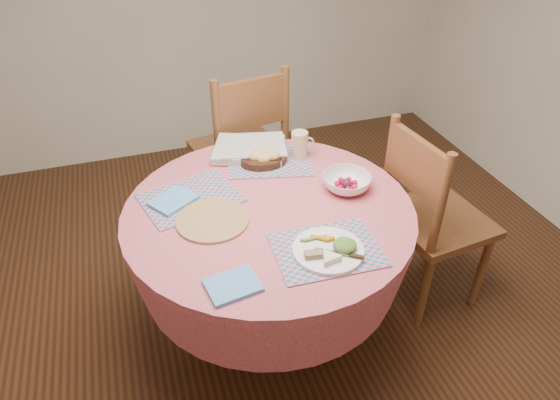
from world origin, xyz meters
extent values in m
plane|color=#331C0F|center=(0.00, 0.00, 0.00)|extent=(4.00, 4.00, 0.00)
cylinder|color=#CD6071|center=(0.00, 0.00, 0.73)|extent=(1.24, 1.24, 0.04)
cone|color=#CD6071|center=(0.00, 0.00, 0.56)|extent=(1.24, 1.24, 0.30)
cylinder|color=black|center=(0.00, 0.00, 0.22)|extent=(0.14, 0.14, 0.44)
cylinder|color=black|center=(0.00, 0.00, 0.03)|extent=(0.56, 0.56, 0.06)
cube|color=brown|center=(0.88, 0.00, 0.48)|extent=(0.49, 0.51, 0.04)
cylinder|color=brown|center=(1.08, -0.17, 0.24)|extent=(0.05, 0.05, 0.48)
cylinder|color=brown|center=(1.04, 0.20, 0.24)|extent=(0.05, 0.05, 0.48)
cylinder|color=brown|center=(0.72, -0.21, 0.24)|extent=(0.05, 0.05, 0.48)
cylinder|color=brown|center=(0.68, 0.17, 0.24)|extent=(0.05, 0.05, 0.48)
cylinder|color=brown|center=(0.70, -0.22, 0.74)|extent=(0.05, 0.05, 0.53)
cylinder|color=brown|center=(0.66, 0.16, 0.74)|extent=(0.05, 0.05, 0.53)
cube|color=brown|center=(0.68, -0.03, 0.85)|extent=(0.07, 0.38, 0.25)
cube|color=brown|center=(0.09, 0.94, 0.50)|extent=(0.57, 0.55, 0.04)
cylinder|color=brown|center=(0.26, 1.16, 0.25)|extent=(0.05, 0.05, 0.50)
cylinder|color=brown|center=(-0.14, 1.09, 0.25)|extent=(0.05, 0.05, 0.50)
cylinder|color=brown|center=(0.33, 0.79, 0.25)|extent=(0.05, 0.05, 0.50)
cylinder|color=brown|center=(-0.07, 0.72, 0.25)|extent=(0.05, 0.05, 0.50)
cylinder|color=brown|center=(0.33, 0.76, 0.78)|extent=(0.05, 0.05, 0.56)
cylinder|color=brown|center=(-0.07, 0.69, 0.78)|extent=(0.05, 0.05, 0.56)
cube|color=brown|center=(0.13, 0.73, 0.90)|extent=(0.40, 0.10, 0.27)
cube|color=#177B82|center=(0.13, -0.33, 0.75)|extent=(0.41, 0.32, 0.01)
cube|color=#177B82|center=(-0.30, 0.17, 0.75)|extent=(0.46, 0.39, 0.01)
cube|color=#177B82|center=(0.12, 0.36, 0.75)|extent=(0.46, 0.39, 0.01)
cylinder|color=#966441|center=(-0.25, -0.02, 0.76)|extent=(0.30, 0.30, 0.01)
cube|color=#5699DE|center=(-0.26, -0.41, 0.76)|extent=(0.20, 0.17, 0.01)
cube|color=#5699DE|center=(-0.38, 0.16, 0.76)|extent=(0.23, 0.22, 0.01)
cylinder|color=white|center=(0.13, -0.34, 0.76)|extent=(0.27, 0.27, 0.01)
ellipsoid|color=#285F20|center=(0.19, -0.35, 0.79)|extent=(0.10, 0.10, 0.04)
cylinder|color=beige|center=(0.12, -0.41, 0.78)|extent=(0.10, 0.10, 0.02)
cube|color=olive|center=(0.06, -0.38, 0.78)|extent=(0.07, 0.05, 0.02)
cube|color=silver|center=(0.15, -0.37, 0.77)|extent=(0.13, 0.09, 0.00)
cylinder|color=black|center=(0.09, 0.36, 0.77)|extent=(0.23, 0.23, 0.03)
ellipsoid|color=#F8D37F|center=(0.05, 0.36, 0.81)|extent=(0.07, 0.06, 0.05)
ellipsoid|color=#F8D37F|center=(0.11, 0.39, 0.81)|extent=(0.07, 0.06, 0.05)
ellipsoid|color=#F8D37F|center=(0.13, 0.34, 0.81)|extent=(0.07, 0.06, 0.05)
ellipsoid|color=#F8D37F|center=(0.08, 0.33, 0.81)|extent=(0.07, 0.06, 0.05)
ellipsoid|color=#F8D37F|center=(0.09, 0.40, 0.81)|extent=(0.07, 0.06, 0.05)
cylinder|color=beige|center=(0.27, 0.36, 0.82)|extent=(0.08, 0.08, 0.13)
torus|color=beige|center=(0.31, 0.36, 0.82)|extent=(0.07, 0.01, 0.07)
imported|color=white|center=(0.37, 0.03, 0.78)|extent=(0.28, 0.28, 0.07)
sphere|color=#BA092C|center=(0.41, 0.03, 0.77)|extent=(0.03, 0.03, 0.03)
sphere|color=#BA092C|center=(0.40, 0.06, 0.77)|extent=(0.03, 0.03, 0.03)
sphere|color=#BA092C|center=(0.36, 0.07, 0.77)|extent=(0.03, 0.03, 0.03)
sphere|color=#BA092C|center=(0.34, 0.05, 0.77)|extent=(0.03, 0.03, 0.03)
sphere|color=#BA092C|center=(0.34, 0.01, 0.77)|extent=(0.03, 0.03, 0.03)
sphere|color=#BA092C|center=(0.36, -0.01, 0.77)|extent=(0.03, 0.03, 0.03)
sphere|color=#BA092C|center=(0.40, 0.00, 0.77)|extent=(0.03, 0.03, 0.03)
sphere|color=#431327|center=(0.37, 0.03, 0.78)|extent=(0.05, 0.05, 0.05)
cube|color=silver|center=(0.04, 0.47, 0.77)|extent=(0.42, 0.38, 0.03)
cube|color=silver|center=(0.06, 0.47, 0.80)|extent=(0.37, 0.31, 0.01)
camera|label=1|loc=(-0.49, -1.64, 2.00)|focal=32.00mm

